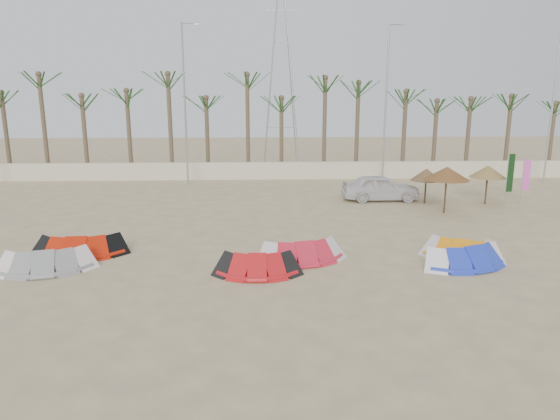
{
  "coord_description": "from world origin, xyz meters",
  "views": [
    {
      "loc": [
        -0.88,
        -15.38,
        6.26
      ],
      "look_at": [
        0.0,
        6.0,
        1.3
      ],
      "focal_mm": 32.0,
      "sensor_mm": 36.0,
      "label": 1
    }
  ],
  "objects_px": {
    "kite_blue": "(464,252)",
    "parasol_right": "(488,171)",
    "parasol_mid": "(447,173)",
    "kite_red_left": "(82,243)",
    "kite_orange": "(458,247)",
    "parasol_left": "(426,175)",
    "kite_red_mid": "(257,261)",
    "kite_red_right": "(302,248)",
    "car": "(380,188)",
    "kite_grey": "(49,258)"
  },
  "relations": [
    {
      "from": "parasol_mid",
      "to": "parasol_left",
      "type": "bearing_deg",
      "value": 95.39
    },
    {
      "from": "kite_red_mid",
      "to": "car",
      "type": "relative_size",
      "value": 0.67
    },
    {
      "from": "kite_grey",
      "to": "car",
      "type": "relative_size",
      "value": 0.78
    },
    {
      "from": "kite_blue",
      "to": "parasol_right",
      "type": "xyz_separation_m",
      "value": [
        5.46,
        10.25,
        1.51
      ]
    },
    {
      "from": "kite_red_left",
      "to": "kite_red_mid",
      "type": "height_order",
      "value": "same"
    },
    {
      "from": "car",
      "to": "parasol_left",
      "type": "bearing_deg",
      "value": -110.95
    },
    {
      "from": "parasol_right",
      "to": "parasol_left",
      "type": "bearing_deg",
      "value": 173.79
    },
    {
      "from": "parasol_left",
      "to": "parasol_right",
      "type": "height_order",
      "value": "parasol_right"
    },
    {
      "from": "kite_red_left",
      "to": "kite_orange",
      "type": "distance_m",
      "value": 15.04
    },
    {
      "from": "parasol_left",
      "to": "car",
      "type": "bearing_deg",
      "value": 158.9
    },
    {
      "from": "kite_orange",
      "to": "parasol_left",
      "type": "bearing_deg",
      "value": 78.94
    },
    {
      "from": "kite_orange",
      "to": "kite_grey",
      "type": "bearing_deg",
      "value": -177.56
    },
    {
      "from": "kite_red_right",
      "to": "kite_blue",
      "type": "bearing_deg",
      "value": -7.31
    },
    {
      "from": "kite_red_left",
      "to": "car",
      "type": "xyz_separation_m",
      "value": [
        14.5,
        9.7,
        0.36
      ]
    },
    {
      "from": "parasol_mid",
      "to": "parasol_right",
      "type": "relative_size",
      "value": 1.11
    },
    {
      "from": "kite_red_right",
      "to": "car",
      "type": "bearing_deg",
      "value": 62.25
    },
    {
      "from": "kite_red_left",
      "to": "parasol_mid",
      "type": "height_order",
      "value": "parasol_mid"
    },
    {
      "from": "kite_red_left",
      "to": "kite_orange",
      "type": "xyz_separation_m",
      "value": [
        15.0,
        -1.2,
        -0.0
      ]
    },
    {
      "from": "parasol_right",
      "to": "kite_grey",
      "type": "bearing_deg",
      "value": -153.96
    },
    {
      "from": "kite_red_left",
      "to": "kite_red_mid",
      "type": "distance_m",
      "value": 7.55
    },
    {
      "from": "kite_orange",
      "to": "kite_blue",
      "type": "relative_size",
      "value": 0.88
    },
    {
      "from": "kite_red_mid",
      "to": "car",
      "type": "bearing_deg",
      "value": 58.91
    },
    {
      "from": "kite_red_mid",
      "to": "kite_blue",
      "type": "height_order",
      "value": "same"
    },
    {
      "from": "kite_blue",
      "to": "parasol_left",
      "type": "bearing_deg",
      "value": 79.38
    },
    {
      "from": "kite_red_mid",
      "to": "parasol_right",
      "type": "height_order",
      "value": "parasol_right"
    },
    {
      "from": "kite_red_left",
      "to": "parasol_mid",
      "type": "xyz_separation_m",
      "value": [
        17.18,
        6.24,
        1.76
      ]
    },
    {
      "from": "parasol_mid",
      "to": "kite_red_left",
      "type": "bearing_deg",
      "value": -160.04
    },
    {
      "from": "kite_red_mid",
      "to": "parasol_mid",
      "type": "relative_size",
      "value": 1.22
    },
    {
      "from": "kite_grey",
      "to": "parasol_right",
      "type": "relative_size",
      "value": 1.58
    },
    {
      "from": "kite_grey",
      "to": "kite_red_right",
      "type": "bearing_deg",
      "value": 4.7
    },
    {
      "from": "kite_orange",
      "to": "parasol_right",
      "type": "relative_size",
      "value": 1.5
    },
    {
      "from": "kite_blue",
      "to": "parasol_left",
      "type": "relative_size",
      "value": 1.89
    },
    {
      "from": "kite_red_right",
      "to": "kite_orange",
      "type": "bearing_deg",
      "value": -1.02
    },
    {
      "from": "kite_grey",
      "to": "parasol_left",
      "type": "xyz_separation_m",
      "value": [
        17.5,
        10.62,
        1.3
      ]
    },
    {
      "from": "kite_grey",
      "to": "kite_orange",
      "type": "xyz_separation_m",
      "value": [
        15.55,
        0.66,
        -0.0
      ]
    },
    {
      "from": "parasol_mid",
      "to": "parasol_right",
      "type": "bearing_deg",
      "value": 33.61
    },
    {
      "from": "kite_red_left",
      "to": "kite_grey",
      "type": "bearing_deg",
      "value": -106.67
    },
    {
      "from": "kite_red_mid",
      "to": "kite_orange",
      "type": "xyz_separation_m",
      "value": [
        7.89,
        1.37,
        -0.0
      ]
    },
    {
      "from": "kite_orange",
      "to": "kite_red_right",
      "type": "bearing_deg",
      "value": 178.98
    },
    {
      "from": "kite_blue",
      "to": "parasol_mid",
      "type": "height_order",
      "value": "parasol_mid"
    },
    {
      "from": "parasol_mid",
      "to": "car",
      "type": "xyz_separation_m",
      "value": [
        -2.68,
        3.46,
        -1.39
      ]
    },
    {
      "from": "kite_grey",
      "to": "parasol_right",
      "type": "distance_m",
      "value": 23.38
    },
    {
      "from": "kite_blue",
      "to": "parasol_left",
      "type": "distance_m",
      "value": 10.89
    },
    {
      "from": "kite_red_mid",
      "to": "kite_red_right",
      "type": "relative_size",
      "value": 0.85
    },
    {
      "from": "kite_blue",
      "to": "kite_red_mid",
      "type": "bearing_deg",
      "value": -174.97
    },
    {
      "from": "kite_red_mid",
      "to": "car",
      "type": "distance_m",
      "value": 14.32
    },
    {
      "from": "kite_red_right",
      "to": "parasol_mid",
      "type": "xyz_separation_m",
      "value": [
        8.35,
        7.32,
        1.76
      ]
    },
    {
      "from": "kite_grey",
      "to": "kite_red_mid",
      "type": "relative_size",
      "value": 1.17
    },
    {
      "from": "kite_red_mid",
      "to": "kite_orange",
      "type": "relative_size",
      "value": 0.9
    },
    {
      "from": "kite_red_mid",
      "to": "parasol_left",
      "type": "relative_size",
      "value": 1.49
    }
  ]
}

